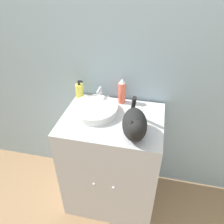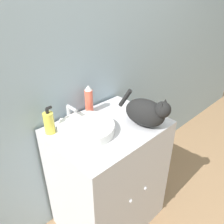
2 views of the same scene
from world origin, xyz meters
The scene contains 7 objects.
wall_back centered at (0.00, 0.60, 1.25)m, with size 6.00×0.05×2.50m.
vanity_cabinet centered at (0.00, 0.28, 0.44)m, with size 0.72×0.57×0.88m.
sink_basin centered at (-0.14, 0.31, 0.91)m, with size 0.34×0.34×0.06m.
faucet centered at (-0.14, 0.49, 0.94)m, with size 0.14×0.11×0.12m.
cat centered at (0.17, 0.12, 0.98)m, with size 0.20×0.36×0.22m.
soap_bottle centered at (-0.30, 0.46, 0.95)m, with size 0.06×0.06×0.17m.
spray_bottle centered at (0.03, 0.50, 0.98)m, with size 0.06×0.06×0.20m.
Camera 2 is at (-0.79, -0.58, 1.64)m, focal length 35.00 mm.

